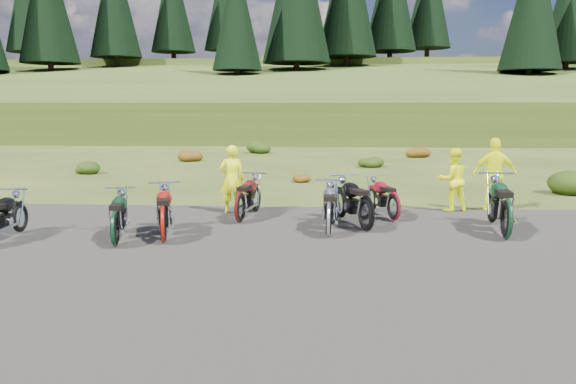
{
  "coord_description": "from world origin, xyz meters",
  "views": [
    {
      "loc": [
        0.54,
        -10.59,
        2.62
      ],
      "look_at": [
        -0.27,
        1.43,
        0.81
      ],
      "focal_mm": 35.0,
      "sensor_mm": 36.0,
      "label": 1
    }
  ],
  "objects": [
    {
      "name": "conifer_27",
      "position": [
        27.0,
        55.0,
        14.06
      ],
      "size": [
        5.72,
        5.72,
        15.0
      ],
      "color": "black",
      "rests_on": "ground"
    },
    {
      "name": "conifer_20",
      "position": [
        -15.0,
        75.0,
        17.65
      ],
      "size": [
        5.72,
        5.72,
        15.0
      ],
      "color": "black",
      "rests_on": "ground"
    },
    {
      "name": "hill_plateau",
      "position": [
        0.0,
        110.0,
        0.0
      ],
      "size": [
        300.0,
        90.0,
        9.17
      ],
      "primitive_type": "cube",
      "color": "#324416",
      "rests_on": "ground"
    },
    {
      "name": "conifer_19",
      "position": [
        -21.0,
        69.0,
        17.36
      ],
      "size": [
        6.16,
        6.16,
        16.0
      ],
      "color": "black",
      "rests_on": "ground"
    },
    {
      "name": "motorcycle_4",
      "position": [
        -1.4,
        1.85,
        0.0
      ],
      "size": [
        0.96,
        2.1,
        1.06
      ],
      "primitive_type": null,
      "rotation": [
        0.0,
        0.0,
        1.42
      ],
      "color": "#4D0F0C",
      "rests_on": "ground"
    },
    {
      "name": "person_right_a",
      "position": [
        3.74,
        3.69,
        0.8
      ],
      "size": [
        0.89,
        0.76,
        1.6
      ],
      "primitive_type": "imported",
      "rotation": [
        0.0,
        0.0,
        3.36
      ],
      "color": "#EAF60C",
      "rests_on": "ground"
    },
    {
      "name": "motorcycle_6",
      "position": [
        2.12,
        2.34,
        0.0
      ],
      "size": [
        1.21,
        1.97,
        0.98
      ],
      "primitive_type": null,
      "rotation": [
        0.0,
        0.0,
        1.91
      ],
      "color": "maroon",
      "rests_on": "ground"
    },
    {
      "name": "shrub_6",
      "position": [
        5.4,
        19.8,
        0.38
      ],
      "size": [
        1.3,
        1.3,
        0.77
      ],
      "primitive_type": "ellipsoid",
      "color": "maroon",
      "rests_on": "ground"
    },
    {
      "name": "hill_slope",
      "position": [
        0.0,
        50.0,
        0.0
      ],
      "size": [
        300.0,
        45.97,
        9.37
      ],
      "primitive_type": null,
      "rotation": [
        0.14,
        0.0,
        0.0
      ],
      "color": "#324416",
      "rests_on": "ground"
    },
    {
      "name": "motorcycle_5",
      "position": [
        1.4,
        1.15,
        0.0
      ],
      "size": [
        1.43,
        2.25,
        1.12
      ],
      "primitive_type": null,
      "rotation": [
        0.0,
        0.0,
        1.94
      ],
      "color": "black",
      "rests_on": "ground"
    },
    {
      "name": "shrub_5",
      "position": [
        2.5,
        14.5,
        0.31
      ],
      "size": [
        1.03,
        1.03,
        0.61
      ],
      "primitive_type": "ellipsoid",
      "color": "black",
      "rests_on": "ground"
    },
    {
      "name": "motorcycle_3",
      "position": [
        0.61,
        0.59,
        0.0
      ],
      "size": [
        0.73,
        2.05,
        1.06
      ],
      "primitive_type": null,
      "rotation": [
        0.0,
        0.0,
        1.54
      ],
      "color": "#B5B5BA",
      "rests_on": "ground"
    },
    {
      "name": "shrub_2",
      "position": [
        -6.2,
        16.6,
        0.38
      ],
      "size": [
        1.3,
        1.3,
        0.77
      ],
      "primitive_type": "ellipsoid",
      "color": "maroon",
      "rests_on": "ground"
    },
    {
      "name": "person_right_b",
      "position": [
        4.82,
        3.86,
        0.93
      ],
      "size": [
        1.13,
        0.57,
        1.85
      ],
      "primitive_type": "imported",
      "rotation": [
        0.0,
        0.0,
        3.03
      ],
      "color": "#EAF60C",
      "rests_on": "ground"
    },
    {
      "name": "ground",
      "position": [
        0.0,
        0.0,
        0.0
      ],
      "size": [
        300.0,
        300.0,
        0.0
      ],
      "primitive_type": "plane",
      "color": "#2E3D14",
      "rests_on": "ground"
    },
    {
      "name": "motorcycle_7",
      "position": [
        4.14,
        0.61,
        0.0
      ],
      "size": [
        1.02,
        2.41,
        1.23
      ],
      "primitive_type": null,
      "rotation": [
        0.0,
        0.0,
        1.47
      ],
      "color": "black",
      "rests_on": "ground"
    },
    {
      "name": "motorcycle_1",
      "position": [
        -2.58,
        -0.16,
        0.0
      ],
      "size": [
        1.16,
        2.16,
        1.07
      ],
      "primitive_type": null,
      "rotation": [
        0.0,
        0.0,
        1.82
      ],
      "color": "maroon",
      "rests_on": "ground"
    },
    {
      "name": "shrub_3",
      "position": [
        -3.3,
        21.9,
        0.46
      ],
      "size": [
        1.56,
        1.56,
        0.92
      ],
      "primitive_type": "ellipsoid",
      "color": "black",
      "rests_on": "ground"
    },
    {
      "name": "motorcycle_2",
      "position": [
        -3.41,
        -0.52,
        0.0
      ],
      "size": [
        1.07,
        2.03,
        1.01
      ],
      "primitive_type": null,
      "rotation": [
        0.0,
        0.0,
        1.8
      ],
      "color": "black",
      "rests_on": "ground"
    },
    {
      "name": "shrub_4",
      "position": [
        -0.4,
        9.2,
        0.23
      ],
      "size": [
        0.77,
        0.77,
        0.45
      ],
      "primitive_type": "ellipsoid",
      "color": "maroon",
      "rests_on": "ground"
    },
    {
      "name": "conifer_21",
      "position": [
        -9.0,
        50.0,
        12.56
      ],
      "size": [
        5.28,
        5.28,
        14.0
      ],
      "color": "black",
      "rests_on": "ground"
    },
    {
      "name": "gravel_pad",
      "position": [
        0.0,
        -2.0,
        0.0
      ],
      "size": [
        20.0,
        12.0,
        0.04
      ],
      "primitive_type": "cube",
      "color": "black",
      "rests_on": "ground"
    },
    {
      "name": "person_middle",
      "position": [
        -1.78,
        3.05,
        0.85
      ],
      "size": [
        0.69,
        0.52,
        1.69
      ],
      "primitive_type": "imported",
      "rotation": [
        0.0,
        0.0,
        3.35
      ],
      "color": "#EAF60C",
      "rests_on": "ground"
    },
    {
      "name": "shrub_1",
      "position": [
        -9.1,
        11.3,
        0.31
      ],
      "size": [
        1.03,
        1.03,
        0.61
      ],
      "primitive_type": "ellipsoid",
      "color": "black",
      "rests_on": "ground"
    }
  ]
}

